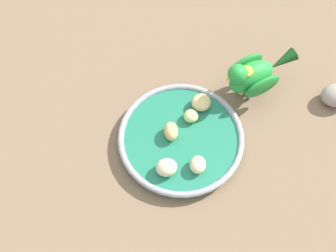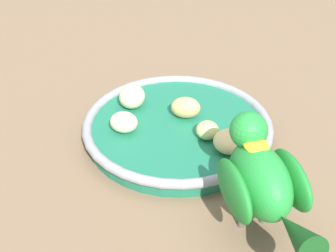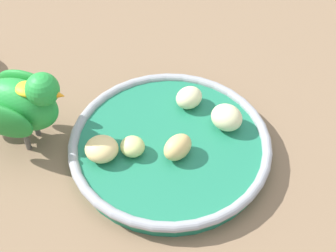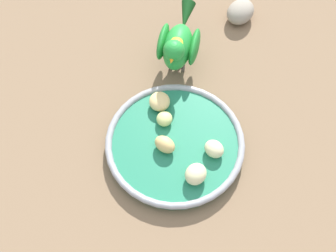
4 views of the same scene
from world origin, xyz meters
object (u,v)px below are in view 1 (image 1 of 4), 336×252
at_px(apple_piece_2, 191,116).
at_px(apple_piece_4, 201,102).
at_px(apple_piece_0, 171,131).
at_px(feeding_bowl, 181,139).
at_px(apple_piece_3, 167,167).
at_px(apple_piece_1, 198,165).
at_px(parrot, 253,75).

relative_size(apple_piece_2, apple_piece_4, 0.75).
bearing_deg(apple_piece_0, feeding_bowl, 90.69).
height_order(apple_piece_3, apple_piece_4, apple_piece_3).
relative_size(apple_piece_1, parrot, 0.25).
height_order(feeding_bowl, apple_piece_4, apple_piece_4).
height_order(apple_piece_1, parrot, parrot).
height_order(apple_piece_0, parrot, parrot).
bearing_deg(apple_piece_3, apple_piece_4, 173.00).
bearing_deg(feeding_bowl, apple_piece_0, -89.31).
bearing_deg(feeding_bowl, apple_piece_3, -3.07).
distance_m(apple_piece_1, parrot, 0.20).
bearing_deg(feeding_bowl, parrot, 147.77).
bearing_deg(apple_piece_3, parrot, 156.19).
bearing_deg(apple_piece_4, apple_piece_0, -23.71).
relative_size(apple_piece_1, apple_piece_4, 0.91).
xyz_separation_m(apple_piece_0, parrot, (-0.15, 0.11, 0.03)).
distance_m(feeding_bowl, apple_piece_4, 0.08).
bearing_deg(apple_piece_2, apple_piece_1, 24.41).
relative_size(apple_piece_3, parrot, 0.28).
distance_m(apple_piece_2, apple_piece_3, 0.12).
bearing_deg(apple_piece_0, apple_piece_1, 54.51).
relative_size(apple_piece_2, apple_piece_3, 0.74).
relative_size(apple_piece_0, apple_piece_1, 1.09).
distance_m(apple_piece_3, parrot, 0.24).
height_order(apple_piece_0, apple_piece_2, apple_piece_0).
xyz_separation_m(feeding_bowl, apple_piece_3, (0.07, -0.00, 0.02)).
height_order(feeding_bowl, parrot, parrot).
relative_size(feeding_bowl, apple_piece_4, 6.26).
bearing_deg(feeding_bowl, apple_piece_1, 44.47).
height_order(apple_piece_0, apple_piece_1, apple_piece_0).
distance_m(feeding_bowl, apple_piece_0, 0.03).
bearing_deg(apple_piece_2, feeding_bowl, -6.50).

